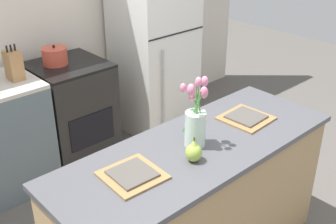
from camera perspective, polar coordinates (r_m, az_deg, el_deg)
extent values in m
cube|color=silver|center=(3.80, -18.68, 13.65)|extent=(5.20, 0.08, 2.70)
cube|color=tan|center=(2.67, 3.72, -12.95)|extent=(1.76, 0.62, 0.85)
cube|color=#4C4C51|center=(2.41, 4.02, -4.90)|extent=(1.80, 0.66, 0.03)
cube|color=black|center=(3.80, -12.75, -0.24)|extent=(0.60, 0.60, 0.89)
cube|color=black|center=(3.62, -13.47, 6.19)|extent=(0.60, 0.60, 0.02)
cube|color=black|center=(3.58, -10.19, -2.36)|extent=(0.42, 0.01, 0.29)
cube|color=white|center=(4.14, -1.91, 8.80)|extent=(0.68, 0.64, 1.69)
cube|color=black|center=(3.85, 1.23, 10.57)|extent=(0.67, 0.01, 0.01)
cylinder|color=#B2B5B7|center=(3.88, -0.65, 3.29)|extent=(0.02, 0.02, 0.73)
cylinder|color=silver|center=(2.36, 3.71, -2.31)|extent=(0.12, 0.12, 0.21)
cylinder|color=#4C9342|center=(2.34, 4.14, -0.67)|extent=(0.07, 0.02, 0.24)
ellipsoid|color=pink|center=(2.29, 4.90, 2.64)|extent=(0.05, 0.05, 0.07)
cylinder|color=#4C9342|center=(2.34, 3.60, -0.88)|extent=(0.03, 0.07, 0.22)
ellipsoid|color=pink|center=(2.31, 3.33, 2.26)|extent=(0.04, 0.04, 0.06)
cylinder|color=#4C9342|center=(2.32, 3.28, -0.26)|extent=(0.04, 0.11, 0.26)
ellipsoid|color=pink|center=(2.28, 2.06, 3.30)|extent=(0.04, 0.04, 0.05)
cylinder|color=#4C9342|center=(2.30, 3.57, -0.40)|extent=(0.08, 0.02, 0.29)
ellipsoid|color=pink|center=(2.20, 3.16, 3.03)|extent=(0.04, 0.04, 0.07)
cylinder|color=#4C9342|center=(2.29, 3.86, 0.09)|extent=(0.04, 0.05, 0.33)
ellipsoid|color=pink|center=(2.19, 4.16, 4.07)|extent=(0.04, 0.04, 0.06)
cylinder|color=#4C9342|center=(2.31, 4.37, 0.06)|extent=(0.03, 0.03, 0.32)
ellipsoid|color=pink|center=(2.23, 4.99, 4.16)|extent=(0.04, 0.04, 0.06)
ellipsoid|color=#9EBC47|center=(2.24, 3.50, -5.51)|extent=(0.09, 0.09, 0.10)
cone|color=#9EBC47|center=(2.21, 3.54, -4.24)|extent=(0.05, 0.05, 0.04)
cylinder|color=brown|center=(2.20, 3.56, -3.65)|extent=(0.01, 0.01, 0.02)
cube|color=olive|center=(2.15, -4.85, -8.54)|extent=(0.30, 0.30, 0.01)
cube|color=#514C47|center=(2.15, -4.86, -8.28)|extent=(0.21, 0.21, 0.01)
cube|color=olive|center=(2.72, 10.51, -0.84)|extent=(0.30, 0.30, 0.01)
cube|color=#514C47|center=(2.72, 10.54, -0.61)|extent=(0.21, 0.21, 0.01)
cylinder|color=#CC4C38|center=(3.60, -15.06, 7.23)|extent=(0.20, 0.20, 0.13)
cylinder|color=#CC4C38|center=(3.58, -15.20, 8.29)|extent=(0.21, 0.21, 0.01)
sphere|color=black|center=(3.58, -15.23, 8.58)|extent=(0.02, 0.02, 0.02)
cube|color=#A37547|center=(3.37, -20.16, 5.94)|extent=(0.10, 0.14, 0.22)
cylinder|color=black|center=(3.31, -21.00, 7.97)|extent=(0.01, 0.01, 0.05)
cylinder|color=black|center=(3.33, -20.53, 8.10)|extent=(0.01, 0.01, 0.05)
cylinder|color=black|center=(3.34, -20.06, 8.23)|extent=(0.01, 0.01, 0.05)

